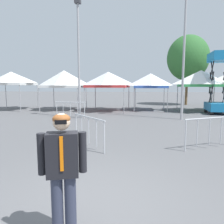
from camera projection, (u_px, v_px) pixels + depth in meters
name	position (u px, v px, depth m)	size (l,w,h in m)	color
ground_plane	(93.00, 203.00, 3.85)	(140.00, 140.00, 0.00)	#5B5B5E
canopy_tent_behind_center	(11.00, 79.00, 18.51)	(3.58, 3.58, 3.37)	#9E9EA3
canopy_tent_center	(64.00, 79.00, 18.46)	(3.55, 3.55, 3.48)	#9E9EA3
canopy_tent_right_of_center	(108.00, 80.00, 17.68)	(3.51, 3.51, 3.31)	#9E9EA3
canopy_tent_behind_right	(150.00, 81.00, 18.13)	(2.85, 2.85, 3.20)	#9E9EA3
canopy_tent_behind_left	(201.00, 79.00, 17.21)	(3.37, 3.37, 3.40)	#9E9EA3
scissor_lift	(217.00, 96.00, 15.96)	(1.52, 2.37, 4.62)	black
person_foreground	(63.00, 168.00, 2.84)	(0.63, 0.35, 1.78)	#33384C
light_pole_near_lift	(185.00, 28.00, 12.64)	(0.36, 0.36, 10.01)	#9E9EA3
light_pole_opposite_side	(79.00, 52.00, 13.48)	(0.36, 0.36, 7.51)	#9E9EA3
tree_behind_tents_right	(188.00, 58.00, 22.83)	(4.46, 4.46, 7.60)	brown
crowd_barrier_by_lift	(210.00, 127.00, 7.11)	(1.87, 1.05, 1.08)	#B7BABF
crowd_barrier_near_person	(70.00, 107.00, 13.91)	(2.10, 0.23, 1.08)	#B7BABF
crowd_barrier_mid_lot	(89.00, 125.00, 7.34)	(1.49, 1.55, 1.08)	#B7BABF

